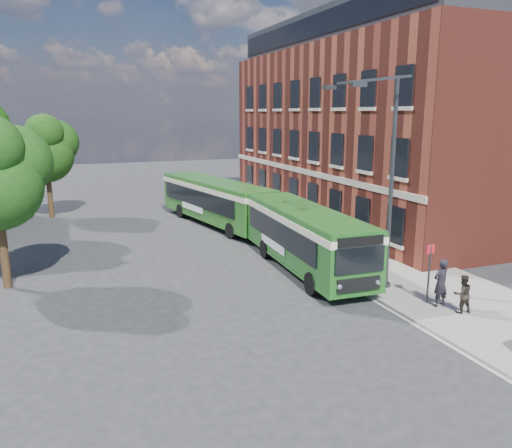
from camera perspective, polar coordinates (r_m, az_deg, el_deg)
name	(u,v)px	position (r m, az deg, el deg)	size (l,w,h in m)	color
ground	(258,290)	(21.97, 0.21, -7.50)	(120.00, 120.00, 0.00)	#292A2C
pavement	(314,234)	(31.74, 6.70, -1.11)	(6.00, 48.00, 0.15)	gray
kerb_line	(270,239)	(30.48, 1.62, -1.73)	(0.12, 48.00, 0.01)	beige
brick_office	(377,121)	(37.92, 13.65, 11.38)	(12.10, 26.00, 14.20)	maroon
street_lamp	(384,181)	(21.37, 14.45, 4.78)	(2.96, 2.38, 9.00)	#313336
bus_stop_sign	(429,270)	(20.84, 19.18, -4.98)	(0.35, 0.08, 2.52)	#313336
bus_front	(305,233)	(24.36, 5.59, -1.04)	(3.05, 10.71, 3.02)	#1F5C1D
bus_rear	(215,198)	(34.40, -4.69, 3.00)	(4.86, 12.42, 3.02)	#255F1D
pedestrian_a	(441,283)	(20.75, 20.35, -6.32)	(0.70, 0.46, 1.91)	black
pedestrian_b	(462,294)	(20.46, 22.52, -7.39)	(0.72, 0.56, 1.49)	black
tree_right	(47,148)	(38.97, -22.82, 8.01)	(4.44, 4.22, 7.50)	#382614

